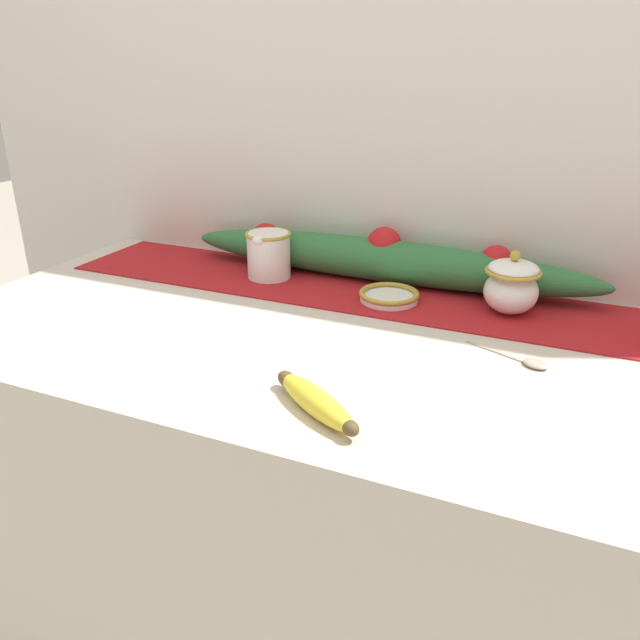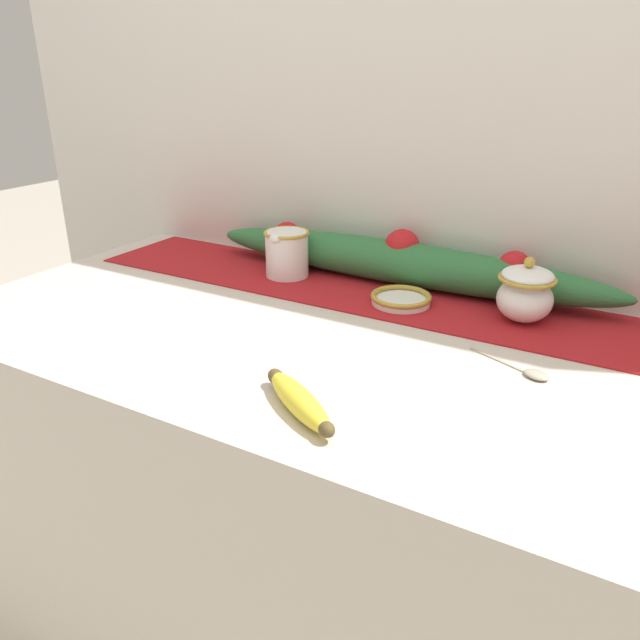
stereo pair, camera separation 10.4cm
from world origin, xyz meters
name	(u,v)px [view 1 (the left image)]	position (x,y,z in m)	size (l,w,h in m)	color
countertop	(325,533)	(0.00, 0.00, 0.45)	(1.49, 0.73, 0.90)	beige
back_wall	(398,137)	(0.00, 0.38, 1.20)	(2.29, 0.04, 2.40)	silver
table_runner	(369,292)	(0.00, 0.23, 0.90)	(1.37, 0.25, 0.00)	#A8191E
cream_pitcher	(269,253)	(-0.24, 0.23, 0.96)	(0.10, 0.12, 0.11)	white
sugar_bowl	(512,285)	(0.28, 0.23, 0.96)	(0.10, 0.10, 0.12)	white
small_dish	(389,296)	(0.05, 0.20, 0.91)	(0.12, 0.12, 0.02)	white
banana	(316,401)	(0.09, -0.25, 0.92)	(0.17, 0.12, 0.04)	yellow
spoon	(531,363)	(0.35, 0.02, 0.91)	(0.14, 0.07, 0.01)	#A89E89
poinsettia_garland	(382,259)	(0.00, 0.31, 0.95)	(0.93, 0.10, 0.12)	#2D6B38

